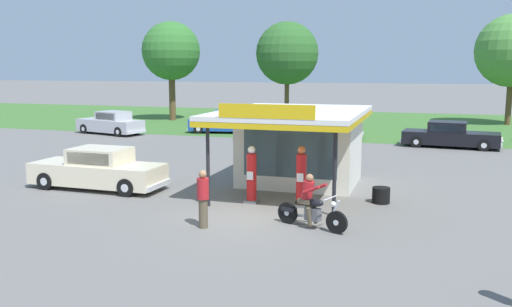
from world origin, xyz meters
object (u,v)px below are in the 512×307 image
object	(u,v)px
bystander_chatting_near_pumps	(325,140)
spare_tire_stack	(381,195)
parked_car_back_row_centre	(450,136)
gas_pump_nearside	(252,177)
parked_car_back_row_right	(224,123)
parked_car_back_row_far_right	(325,128)
featured_classic_sedan	(98,170)
parked_car_back_row_centre_left	(111,124)
gas_pump_offside	(301,179)
motorcycle_with_rider	(310,206)
bystander_admiring_sedan	(203,198)

from	to	relation	value
bystander_chatting_near_pumps	spare_tire_stack	distance (m)	9.25
parked_car_back_row_centre	spare_tire_stack	bearing A→B (deg)	-100.64
gas_pump_nearside	parked_car_back_row_right	distance (m)	20.23
parked_car_back_row_far_right	bystander_chatting_near_pumps	distance (m)	8.15
featured_classic_sedan	parked_car_back_row_centre_left	xyz separation A→B (m)	(-9.05, 15.07, 0.01)
parked_car_back_row_far_right	gas_pump_nearside	bearing A→B (deg)	-87.72
spare_tire_stack	gas_pump_nearside	bearing A→B (deg)	-163.08
gas_pump_nearside	parked_car_back_row_centre_left	xyz separation A→B (m)	(-15.29, 15.41, -0.17)
featured_classic_sedan	parked_car_back_row_centre	distance (m)	20.34
gas_pump_offside	parked_car_back_row_centre	xyz separation A→B (m)	(5.22, 15.82, -0.26)
gas_pump_nearside	bystander_chatting_near_pumps	distance (m)	9.86
parked_car_back_row_right	parked_car_back_row_centre	size ratio (longest dim) A/B	0.90
gas_pump_nearside	gas_pump_offside	world-z (taller)	gas_pump_offside
gas_pump_offside	parked_car_back_row_far_right	distance (m)	18.01
motorcycle_with_rider	parked_car_back_row_centre_left	bearing A→B (deg)	135.17
featured_classic_sedan	parked_car_back_row_far_right	bearing A→B (deg)	72.46
parked_car_back_row_centre_left	featured_classic_sedan	bearing A→B (deg)	-59.01
gas_pump_offside	featured_classic_sedan	world-z (taller)	gas_pump_offside
motorcycle_with_rider	bystander_admiring_sedan	world-z (taller)	bystander_admiring_sedan
gas_pump_nearside	bystander_admiring_sedan	distance (m)	3.21
gas_pump_offside	bystander_chatting_near_pumps	bearing A→B (deg)	95.63
parked_car_back_row_centre_left	bystander_chatting_near_pumps	world-z (taller)	bystander_chatting_near_pumps
gas_pump_nearside	gas_pump_offside	distance (m)	1.72
parked_car_back_row_centre	featured_classic_sedan	bearing A→B (deg)	-130.42
gas_pump_nearside	parked_car_back_row_far_right	size ratio (longest dim) A/B	0.38
parked_car_back_row_centre_left	parked_car_back_row_far_right	bearing A→B (deg)	9.46
parked_car_back_row_right	parked_car_back_row_centre	xyz separation A→B (m)	(15.02, -2.73, -0.05)
bystander_chatting_near_pumps	spare_tire_stack	xyz separation A→B (m)	(3.46, -8.55, -0.67)
gas_pump_nearside	motorcycle_with_rider	distance (m)	3.40
gas_pump_nearside	featured_classic_sedan	xyz separation A→B (m)	(-6.24, 0.34, -0.18)
parked_car_back_row_centre	spare_tire_stack	xyz separation A→B (m)	(-2.73, -14.54, -0.40)
parked_car_back_row_right	parked_car_back_row_centre_left	xyz separation A→B (m)	(-7.22, -3.14, 0.00)
bystander_admiring_sedan	parked_car_back_row_far_right	bearing A→B (deg)	90.78
parked_car_back_row_right	parked_car_back_row_centre_left	bearing A→B (deg)	-156.51
parked_car_back_row_far_right	spare_tire_stack	world-z (taller)	parked_car_back_row_far_right
gas_pump_nearside	bystander_chatting_near_pumps	xyz separation A→B (m)	(0.75, 9.83, 0.05)
gas_pump_offside	bystander_chatting_near_pumps	size ratio (longest dim) A/B	1.14
gas_pump_offside	parked_car_back_row_far_right	xyz separation A→B (m)	(-2.43, 17.84, -0.28)
gas_pump_offside	parked_car_back_row_centre_left	bearing A→B (deg)	137.83
parked_car_back_row_far_right	spare_tire_stack	xyz separation A→B (m)	(4.92, -16.56, -0.38)
parked_car_back_row_centre_left	spare_tire_stack	size ratio (longest dim) A/B	9.04
bystander_admiring_sedan	parked_car_back_row_centre	bearing A→B (deg)	68.80
parked_car_back_row_far_right	spare_tire_stack	size ratio (longest dim) A/B	8.60
parked_car_back_row_far_right	bystander_admiring_sedan	world-z (taller)	bystander_admiring_sedan
motorcycle_with_rider	parked_car_back_row_centre_left	xyz separation A→B (m)	(-17.80, 17.70, 0.06)
parked_car_back_row_centre	bystander_admiring_sedan	size ratio (longest dim) A/B	3.35
parked_car_back_row_centre_left	parked_car_back_row_centre	bearing A→B (deg)	1.05
motorcycle_with_rider	parked_car_back_row_centre	distance (m)	18.64
parked_car_back_row_far_right	parked_car_back_row_centre_left	world-z (taller)	parked_car_back_row_centre_left
gas_pump_offside	parked_car_back_row_centre	bearing A→B (deg)	71.73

